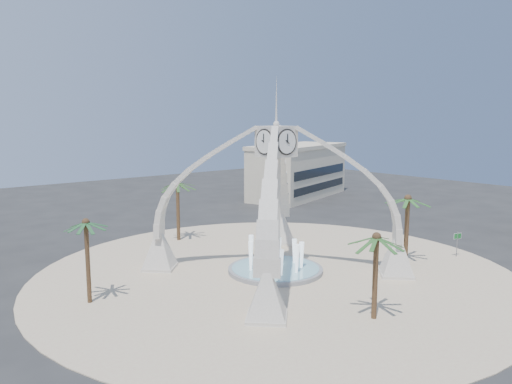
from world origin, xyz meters
TOP-DOWN VIEW (x-y plane):
  - ground at (0.00, 0.00)m, footprint 140.00×140.00m
  - plaza at (0.00, 0.00)m, footprint 40.00×40.00m
  - clock_tower at (-0.00, -0.00)m, footprint 17.94×17.94m
  - fountain at (0.00, 0.00)m, footprint 8.00×8.00m
  - building_ne at (30.00, 28.00)m, footprint 21.87×14.17m
  - palm_east at (10.60, -5.56)m, footprint 4.39×4.39m
  - palm_west at (-14.81, 3.10)m, footprint 4.11×4.11m
  - palm_north at (-0.57, 14.84)m, footprint 4.30×4.30m
  - palm_south at (-1.65, -11.44)m, footprint 4.19×4.19m
  - street_sign at (16.11, -7.40)m, footprint 0.86×0.29m

SIDE VIEW (x-z plane):
  - ground at x=0.00m, z-range 0.00..0.00m
  - plaza at x=0.00m, z-range 0.00..0.06m
  - fountain at x=0.00m, z-range -1.52..2.10m
  - street_sign at x=16.11m, z-range 0.52..2.96m
  - building_ne at x=30.00m, z-range 0.01..8.61m
  - palm_south at x=-1.65m, z-range 2.31..8.48m
  - palm_west at x=-14.81m, z-range 2.50..8.96m
  - palm_east at x=10.60m, z-range 2.49..9.22m
  - palm_north at x=-0.57m, z-range 2.64..9.58m
  - clock_tower at x=0.00m, z-range -1.66..14.64m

